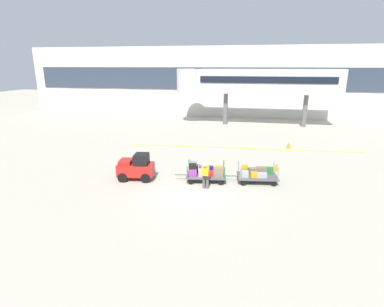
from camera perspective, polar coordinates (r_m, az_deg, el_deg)
ground_plane at (r=16.32m, az=0.79°, el=-7.55°), size 120.00×120.00×0.00m
apron_lead_line at (r=25.20m, az=9.49°, el=0.96°), size 18.80×1.33×0.01m
terminal_building at (r=40.80m, az=7.50°, el=13.27°), size 55.75×2.51×8.91m
jet_bridge at (r=34.72m, az=10.95°, el=13.20°), size 17.87×3.00×6.18m
baggage_tug at (r=18.30m, az=-10.49°, el=-2.59°), size 2.22×1.46×1.58m
baggage_cart_lead at (r=17.85m, az=2.39°, el=-3.48°), size 3.07×1.68×1.20m
baggage_cart_middle at (r=18.11m, az=11.97°, el=-3.79°), size 3.07×1.68×1.10m
baggage_handler at (r=16.58m, az=2.54°, el=-3.94°), size 0.45×0.46×1.56m
safety_cone_near at (r=20.29m, az=15.66°, el=-2.46°), size 0.36×0.36×0.55m
safety_cone_far at (r=26.09m, az=17.79°, el=1.54°), size 0.36×0.36×0.55m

